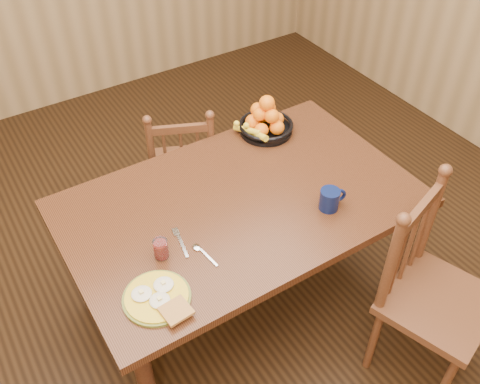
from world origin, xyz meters
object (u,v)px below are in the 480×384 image
chair_near (431,295)px  fruit_bowl (265,121)px  chair_far (183,168)px  coffee_mug (330,199)px  dining_table (240,213)px  breakfast_plate (158,297)px

chair_near → fruit_bowl: 1.18m
chair_far → chair_near: chair_near is taller
chair_near → fruit_bowl: (-0.14, 1.12, 0.33)m
chair_far → coffee_mug: 1.07m
dining_table → breakfast_plate: bearing=-151.6°
dining_table → breakfast_plate: breakfast_plate is taller
dining_table → chair_far: (0.05, 0.71, -0.24)m
dining_table → coffee_mug: size_ratio=11.99×
breakfast_plate → coffee_mug: size_ratio=2.18×
chair_near → breakfast_plate: 1.21m
chair_near → chair_far: bearing=90.5°
fruit_bowl → breakfast_plate: bearing=-144.4°
dining_table → chair_near: 0.93m
chair_far → chair_near: bearing=132.7°
coffee_mug → chair_near: bearing=-65.4°
dining_table → chair_near: chair_near is taller
chair_far → breakfast_plate: (-0.61, -1.01, 0.34)m
coffee_mug → breakfast_plate: bearing=-176.8°
dining_table → coffee_mug: coffee_mug is taller
dining_table → fruit_bowl: fruit_bowl is taller
chair_near → coffee_mug: (-0.22, 0.48, 0.31)m
chair_near → coffee_mug: 0.62m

